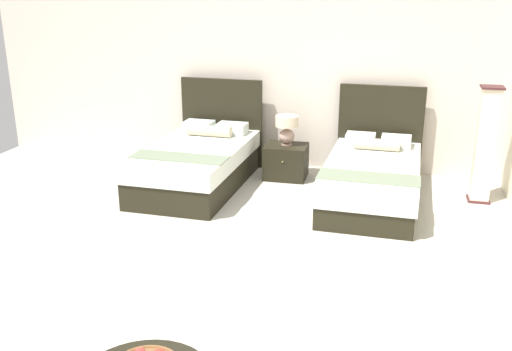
{
  "coord_description": "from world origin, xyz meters",
  "views": [
    {
      "loc": [
        1.28,
        -4.61,
        2.51
      ],
      "look_at": [
        0.03,
        0.61,
        0.71
      ],
      "focal_mm": 40.0,
      "sensor_mm": 36.0,
      "label": 1
    }
  ],
  "objects": [
    {
      "name": "nightstand",
      "position": [
        -0.05,
        2.71,
        0.23
      ],
      "size": [
        0.56,
        0.5,
        0.46
      ],
      "color": "black",
      "rests_on": "ground"
    },
    {
      "name": "wall_back",
      "position": [
        0.0,
        3.33,
        1.28
      ],
      "size": [
        9.25,
        0.12,
        2.56
      ],
      "primitive_type": "cube",
      "color": "beige",
      "rests_on": "ground"
    },
    {
      "name": "floor_lamp_corner",
      "position": [
        2.4,
        2.39,
        0.7
      ],
      "size": [
        0.25,
        0.25,
        1.41
      ],
      "color": "#472224",
      "rests_on": "ground"
    },
    {
      "name": "bed_near_window",
      "position": [
        -1.12,
        2.14,
        0.31
      ],
      "size": [
        1.26,
        2.19,
        1.26
      ],
      "color": "black",
      "rests_on": "ground"
    },
    {
      "name": "bed_near_corner",
      "position": [
        1.12,
        2.14,
        0.29
      ],
      "size": [
        1.19,
        2.23,
        1.25
      ],
      "color": "black",
      "rests_on": "ground"
    },
    {
      "name": "ground_plane",
      "position": [
        0.0,
        0.0,
        -0.01
      ],
      "size": [
        9.25,
        10.26,
        0.02
      ],
      "primitive_type": "cube",
      "color": "#BCB7A9"
    },
    {
      "name": "table_lamp",
      "position": [
        -0.05,
        2.73,
        0.7
      ],
      "size": [
        0.31,
        0.31,
        0.4
      ],
      "color": "tan",
      "rests_on": "nightstand"
    }
  ]
}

